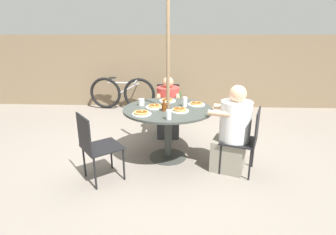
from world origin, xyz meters
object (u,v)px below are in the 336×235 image
Objects in this scene: diner_east at (232,134)px; patio_chair_south at (168,106)px; patio_chair_north at (95,144)px; drinking_glass_a at (169,115)px; pancake_plate_d at (180,110)px; pancake_plate_c at (167,100)px; patio_chair_east at (246,137)px; potted_shrub at (170,97)px; diner_south at (168,110)px; pancake_plate_a at (155,107)px; pancake_plate_e at (196,104)px; syrup_bottle at (164,106)px; bicycle at (122,93)px; coffee_cup at (141,102)px; drinking_glass_b at (185,102)px; patio_table at (168,116)px; pancake_plate_b at (141,113)px.

diner_east reaches higher than patio_chair_south.
patio_chair_north is 0.95m from drinking_glass_a.
pancake_plate_d is 2.16× the size of drinking_glass_a.
patio_chair_east is at bearing -35.94° from pancake_plate_c.
patio_chair_south is (0.80, 1.77, 0.00)m from patio_chair_north.
patio_chair_east is 1.33× the size of potted_shrub.
diner_south is 0.96m from pancake_plate_a.
drinking_glass_a is at bearing 90.32° from patio_chair_south.
patio_chair_south reaches higher than pancake_plate_e.
syrup_bottle is at bearing -89.69° from potted_shrub.
diner_east is 0.73× the size of bicycle.
coffee_cup is at bearing -67.59° from bicycle.
pancake_plate_c is at bearing 156.28° from pancake_plate_e.
drinking_glass_a is 0.64m from drinking_glass_b.
patio_table is 0.23m from syrup_bottle.
drinking_glass_a is (0.08, -1.41, 0.35)m from diner_south.
drinking_glass_b reaches higher than pancake_plate_a.
potted_shrub is (-0.02, 1.39, -0.11)m from diner_south.
pancake_plate_c is 0.56m from pancake_plate_d.
pancake_plate_a is 1.00× the size of pancake_plate_d.
diner_east reaches higher than bicycle.
bicycle is at bearing -53.99° from patio_chair_south.
potted_shrub is (-1.08, 2.68, -0.14)m from patio_chair_east.
pancake_plate_a is 0.16× the size of bicycle.
drinking_glass_b is at bearing 39.11° from syrup_bottle.
patio_chair_north is at bearing -133.27° from pancake_plate_a.
pancake_plate_a is at bearing 92.83° from diner_east.
diner_east is 1.13m from pancake_plate_a.
pancake_plate_a is (0.66, 0.70, 0.28)m from patio_chair_north.
diner_east reaches higher than syrup_bottle.
patio_chair_north is 1.38m from drinking_glass_b.
pancake_plate_a is 0.40m from pancake_plate_c.
patio_chair_north is at bearing 119.66° from patio_chair_east.
pancake_plate_c is 0.39× the size of potted_shrub.
patio_chair_south is at bearing 56.55° from patio_chair_east.
patio_chair_north is 1.74m from diner_east.
bicycle is (-2.08, 2.87, -0.13)m from diner_east.
bicycle is (-1.17, 1.46, -0.11)m from patio_chair_south.
diner_east reaches higher than patio_chair_east.
patio_chair_north is 3.45× the size of pancake_plate_e.
patio_chair_east is 1.31m from pancake_plate_a.
diner_south is at bearing 56.63° from diner_east.
pancake_plate_d is at bearing -26.24° from coffee_cup.
diner_south is at bearing 93.04° from drinking_glass_a.
pancake_plate_e is at bearing 61.92° from diner_east.
drinking_glass_a is 2.85m from potted_shrub.
patio_table is 1.45× the size of patio_chair_east.
diner_east is 1.15m from pancake_plate_c.
drinking_glass_a is (0.36, -0.19, 0.04)m from pancake_plate_b.
bicycle is (-1.18, 1.64, -0.08)m from diner_south.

